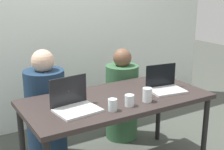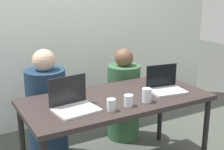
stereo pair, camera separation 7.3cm
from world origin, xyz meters
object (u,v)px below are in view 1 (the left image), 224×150
person_on_left (46,112)px  laptop_front_left (74,103)px  water_glass_center (129,101)px  laptop_front_right (165,85)px  water_glass_right (147,96)px  water_glass_left (113,106)px  person_on_right (122,99)px

person_on_left → laptop_front_left: size_ratio=3.16×
water_glass_center → laptop_front_right: bearing=17.4°
laptop_front_left → water_glass_center: (0.41, -0.15, -0.01)m
laptop_front_right → water_glass_right: laptop_front_right is taller
laptop_front_right → water_glass_left: 0.68m
water_glass_right → water_glass_center: water_glass_right is taller
person_on_left → person_on_right: bearing=-172.2°
laptop_front_left → water_glass_left: size_ratio=3.73×
laptop_front_right → water_glass_center: size_ratio=3.69×
water_glass_left → water_glass_center: size_ratio=1.03×
person_on_left → laptop_front_right: 1.17m
person_on_right → water_glass_right: person_on_right is taller
water_glass_center → person_on_left: bearing=117.4°
person_on_right → water_glass_right: 0.92m
person_on_right → laptop_front_right: size_ratio=3.04×
water_glass_left → water_glass_center: water_glass_left is taller
laptop_front_left → water_glass_right: laptop_front_left is taller
laptop_front_right → water_glass_right: (-0.31, -0.15, 0.00)m
person_on_right → water_glass_right: (-0.27, -0.81, 0.34)m
laptop_front_right → water_glass_right: bearing=-146.3°
laptop_front_left → laptop_front_right: bearing=-6.3°
water_glass_right → laptop_front_right: bearing=25.5°
person_on_left → water_glass_left: bearing=114.9°
laptop_front_left → laptop_front_right: size_ratio=1.04×
water_glass_right → water_glass_center: bearing=-178.4°
person_on_left → water_glass_left: (0.26, -0.83, 0.30)m
laptop_front_left → laptop_front_right: (0.90, 0.00, -0.00)m
laptop_front_left → water_glass_center: bearing=-26.5°
laptop_front_right → water_glass_right: size_ratio=2.92×
person_on_left → water_glass_center: person_on_left is taller
person_on_right → water_glass_left: (-0.62, -0.83, 0.33)m
laptop_front_left → person_on_right: bearing=31.1°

